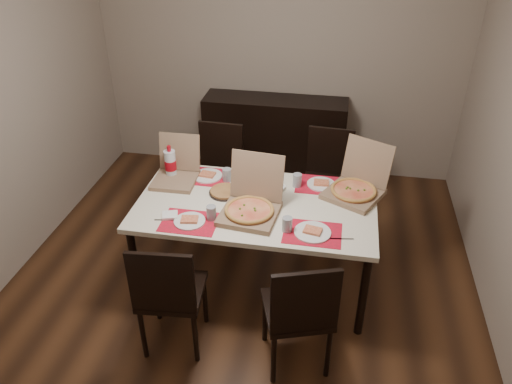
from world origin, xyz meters
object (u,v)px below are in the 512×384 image
sideboard (275,139)px  dip_bowl (279,188)px  chair_near_right (300,311)px  dining_table (256,211)px  chair_near_left (169,292)px  chair_far_right (327,175)px  chair_far_left (219,169)px  pizza_box_center (251,207)px  soda_bottle (170,164)px

sideboard → dip_bowl: 1.56m
sideboard → chair_near_right: bearing=-78.2°
dining_table → chair_near_left: chair_near_left is taller
chair_far_right → chair_far_left: bearing=-176.3°
dip_bowl → pizza_box_center: bearing=-112.6°
dining_table → dip_bowl: dip_bowl is taller
dip_bowl → soda_bottle: (-0.89, 0.04, 0.11)m
dining_table → chair_near_left: 0.93m
chair_near_right → chair_far_left: 1.94m
dining_table → pizza_box_center: pizza_box_center is taller
chair_near_right → chair_far_left: bearing=119.1°
chair_far_left → dining_table: bearing=-59.5°
sideboard → chair_far_right: 1.00m
chair_near_left → chair_near_right: (0.87, -0.01, 0.00)m
sideboard → chair_near_right: chair_near_right is taller
sideboard → dining_table: sideboard is taller
chair_near_right → pizza_box_center: (-0.44, 0.67, 0.30)m
pizza_box_center → dip_bowl: size_ratio=4.73×
sideboard → dip_bowl: bearing=-80.6°
dining_table → chair_near_left: bearing=-118.9°
chair_far_left → soda_bottle: bearing=-111.1°
chair_far_right → pizza_box_center: 1.24m
soda_bottle → chair_far_right: bearing=28.4°
sideboard → pizza_box_center: pizza_box_center is taller
sideboard → chair_far_right: (0.61, -0.80, 0.06)m
dining_table → pizza_box_center: (-0.01, -0.14, 0.13)m
sideboard → chair_near_left: 2.57m
dining_table → chair_near_right: (0.43, -0.82, -0.17)m
chair_far_left → sideboard: bearing=64.6°
chair_near_right → dip_bowl: (-0.29, 1.05, 0.25)m
chair_near_right → dip_bowl: bearing=105.3°
chair_near_left → chair_far_left: size_ratio=1.00×
chair_near_left → soda_bottle: soda_bottle is taller
sideboard → pizza_box_center: (0.09, -1.89, 0.36)m
chair_far_right → dip_bowl: (-0.36, -0.71, 0.25)m
dip_bowl → chair_near_right: bearing=-74.7°
dining_table → chair_far_right: chair_far_right is taller
chair_near_left → dip_bowl: size_ratio=9.08×
dining_table → chair_near_left: (-0.44, -0.80, -0.17)m
chair_far_right → sideboard: bearing=127.2°
dining_table → soda_bottle: 0.82m
chair_near_right → soda_bottle: soda_bottle is taller
dining_table → chair_far_left: 1.03m
chair_far_left → soda_bottle: soda_bottle is taller
chair_far_right → soda_bottle: size_ratio=3.28×
chair_far_right → dip_bowl: 0.84m
chair_far_right → dining_table: bearing=-117.8°
chair_near_right → chair_far_left: (-0.94, 1.69, 0.00)m
chair_far_left → dip_bowl: 0.96m
sideboard → chair_near_left: bearing=-97.5°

